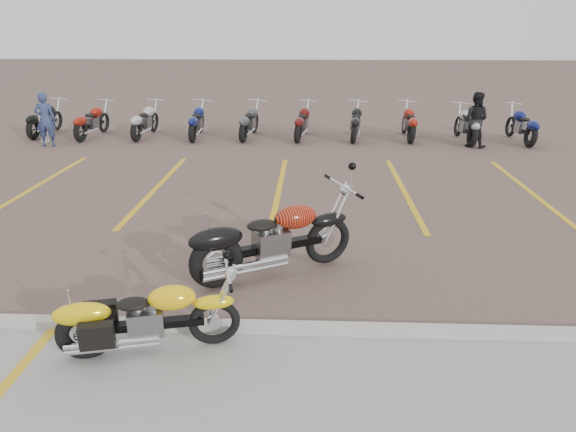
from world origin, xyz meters
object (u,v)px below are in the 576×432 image
at_px(person_b, 475,120).
at_px(bollard, 43,126).
at_px(flame_cruiser, 269,243).
at_px(person_a, 45,119).
at_px(yellow_cruiser, 145,319).

xyz_separation_m(person_b, bollard, (-12.78, 0.04, -0.29)).
bearing_deg(bollard, flame_cruiser, -50.63).
xyz_separation_m(person_a, person_b, (12.45, 0.47, 0.01)).
bearing_deg(flame_cruiser, person_a, 100.72).
distance_m(person_a, person_b, 12.46).
relative_size(person_a, person_b, 0.98).
height_order(yellow_cruiser, person_a, person_a).
height_order(person_a, person_b, person_b).
relative_size(flame_cruiser, person_a, 1.44).
relative_size(person_b, bollard, 1.59).
relative_size(yellow_cruiser, person_a, 1.24).
bearing_deg(person_b, yellow_cruiser, 87.97).
distance_m(yellow_cruiser, bollard, 12.85).
bearing_deg(person_b, flame_cruiser, 88.09).
xyz_separation_m(flame_cruiser, person_b, (5.26, 9.12, 0.29)).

